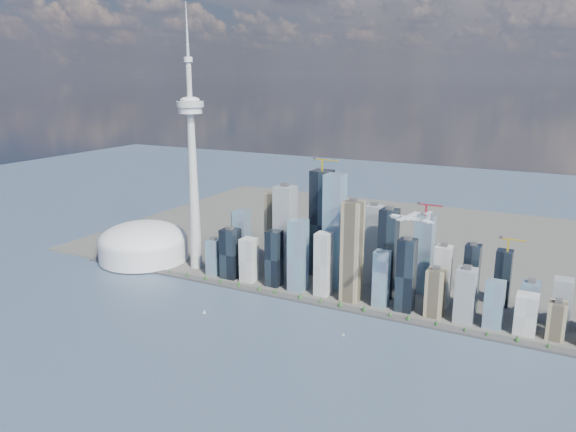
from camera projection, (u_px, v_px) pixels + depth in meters
The scene contains 10 objects.
ground at pixel (237, 361), 833.82m from camera, with size 4000.00×4000.00×0.00m, color #35485C.
seawall at pixel (308, 301), 1048.86m from camera, with size 1100.00×22.00×4.00m, color #383838.
land at pixel (383, 240), 1436.94m from camera, with size 1400.00×900.00×3.00m, color #4C4C47.
shoreline_trees at pixel (309, 298), 1047.21m from camera, with size 960.53×7.20×8.80m.
skyscraper_cluster at pixel (356, 255), 1078.99m from camera, with size 736.00×142.00×247.96m.
needle_tower at pixel (192, 162), 1176.67m from camera, with size 56.00×56.00×550.50m.
dome_stadium at pixel (143, 244), 1278.18m from camera, with size 200.00×200.00×86.00m.
airplane at pixel (411, 219), 897.24m from camera, with size 78.49×69.74×19.19m.
sailboat_west at pixel (204, 312), 999.01m from camera, with size 5.85×3.55×8.35m.
sailboat_east at pixel (343, 334), 913.02m from camera, with size 6.16×3.70×8.78m.
Camera 1 is at (413.74, -637.19, 412.73)m, focal length 35.00 mm.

